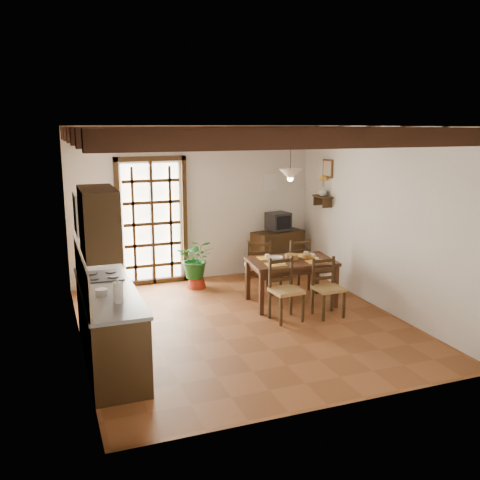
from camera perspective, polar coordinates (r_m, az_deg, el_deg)
name	(u,v)px	position (r m, az deg, el deg)	size (l,w,h in m)	color
ground_plane	(243,323)	(7.83, 0.35, -8.89)	(5.00, 5.00, 0.00)	brown
room_shell	(243,199)	(7.37, 0.36, 4.38)	(4.52, 5.02, 2.81)	silver
ceiling_beams	(243,135)	(7.30, 0.37, 11.19)	(4.50, 4.34, 0.20)	black
french_door	(152,219)	(9.59, -9.37, 2.19)	(1.26, 0.11, 2.32)	white
kitchen_counter	(109,324)	(6.69, -13.78, -8.73)	(0.64, 2.25, 1.38)	black
upper_cabinet	(99,222)	(5.63, -14.83, 1.85)	(0.35, 0.80, 0.70)	black
range_hood	(91,214)	(6.88, -15.66, 2.67)	(0.38, 0.60, 0.54)	white
counter_items	(106,284)	(6.62, -14.09, -4.52)	(0.50, 1.43, 0.25)	black
dining_table	(291,265)	(8.52, 5.48, -2.72)	(1.41, 0.98, 0.72)	#391F12
chair_near_left	(286,301)	(7.90, 4.89, -6.53)	(0.45, 0.44, 0.92)	#A78347
chair_near_right	(328,298)	(8.15, 9.32, -6.16)	(0.42, 0.40, 0.87)	#A78347
chair_far_left	(258,276)	(9.13, 1.96, -3.84)	(0.53, 0.51, 0.94)	#A78347
chair_far_right	(295,273)	(9.34, 5.90, -3.56)	(0.45, 0.43, 0.92)	#A78347
table_setting	(291,260)	(8.50, 5.50, -2.12)	(0.97, 0.65, 0.09)	#F7AA27
table_bowl	(276,258)	(8.46, 3.88, -1.97)	(0.22, 0.22, 0.05)	white
sideboard	(278,253)	(10.25, 4.04, -1.34)	(0.99, 0.44, 0.84)	black
crt_tv	(278,221)	(10.11, 4.10, 2.00)	(0.45, 0.43, 0.33)	black
fuse_box	(271,182)	(10.22, 3.28, 6.21)	(0.25, 0.03, 0.32)	white
plant_pot	(197,282)	(9.46, -4.66, -4.45)	(0.34, 0.34, 0.21)	maroon
potted_plant	(196,256)	(9.34, -4.71, -1.75)	(1.63, 1.40, 1.82)	#144C19
wall_shelf	(323,199)	(9.76, 8.81, 4.38)	(0.20, 0.42, 0.20)	black
shelf_vase	(323,191)	(9.74, 8.84, 5.19)	(0.15, 0.15, 0.15)	#B2BFB2
shelf_flowers	(323,179)	(9.72, 8.88, 6.41)	(0.14, 0.14, 0.36)	#F7AA27
framed_picture	(328,168)	(9.74, 9.34, 7.54)	(0.03, 0.32, 0.32)	brown
pendant_lamp	(290,173)	(8.36, 5.39, 7.08)	(0.36, 0.36, 0.84)	black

